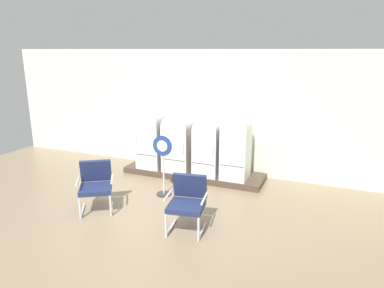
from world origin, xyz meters
TOP-DOWN VIEW (x-y plane):
  - ground at (0.00, 0.00)m, footprint 12.00×10.00m
  - back_wall at (0.00, 3.66)m, footprint 11.76×0.12m
  - display_plinth at (0.00, 3.02)m, footprint 3.50×0.95m
  - refrigerator_0 at (-1.09, 2.91)m, footprint 0.62×0.66m
  - refrigerator_1 at (-0.35, 2.88)m, footprint 0.67×0.61m
  - refrigerator_2 at (0.42, 2.89)m, footprint 0.59×0.63m
  - refrigerator_3 at (1.10, 2.91)m, footprint 0.60×0.67m
  - armchair_left at (-1.06, 0.56)m, footprint 0.87×0.89m
  - armchair_right at (0.90, 0.52)m, footprint 0.74×0.76m
  - sign_stand at (-0.15, 1.67)m, footprint 0.44×0.32m

SIDE VIEW (x-z plane):
  - ground at x=0.00m, z-range -0.05..0.00m
  - display_plinth at x=0.00m, z-range 0.00..0.14m
  - armchair_left at x=-1.06m, z-range 0.06..1.02m
  - armchair_right at x=0.90m, z-range 0.06..1.02m
  - sign_stand at x=-0.15m, z-range -0.04..1.29m
  - refrigerator_2 at x=0.42m, z-range 0.19..1.59m
  - refrigerator_1 at x=-0.35m, z-range 0.18..1.63m
  - refrigerator_3 at x=1.10m, z-range 0.19..1.71m
  - refrigerator_0 at x=-1.09m, z-range 0.19..1.74m
  - back_wall at x=0.00m, z-range 0.01..3.08m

